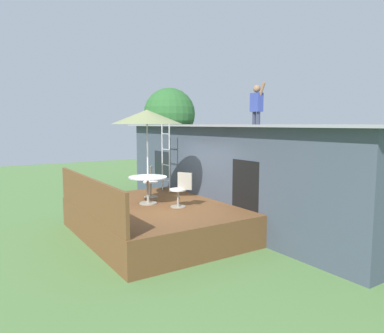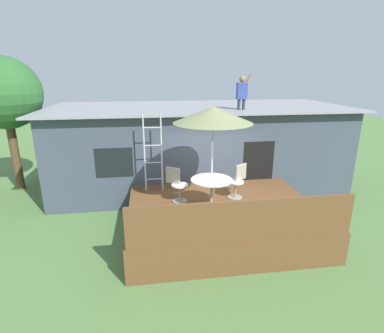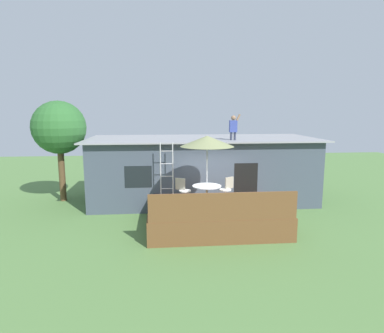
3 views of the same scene
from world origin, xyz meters
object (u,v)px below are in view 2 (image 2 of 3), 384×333
Objects in this scene: patio_table at (211,185)px; person_figure at (242,90)px; patio_umbrella at (213,115)px; backyard_tree at (4,94)px; step_ladder at (153,154)px; patio_chair_right at (237,181)px; patio_chair_left at (177,185)px.

patio_table is 3.65m from person_figure.
patio_umbrella is 7.55m from backyard_tree.
step_ladder is 0.47× the size of backyard_tree.
patio_umbrella reaches higher than patio_chair_right.
person_figure reaches higher than patio_chair_left.
patio_chair_right is (0.84, 0.53, -0.13)m from patio_table.
patio_umbrella reaches higher than patio_table.
backyard_tree is at bearing 176.81° from patio_chair_left.
step_ladder is 2.39× the size of patio_chair_right.
patio_table is at bearing -0.00° from patio_chair_right.
step_ladder is at bearing 136.55° from patio_table.
patio_table is at bearing -135.00° from patio_umbrella.
backyard_tree reaches higher than patio_chair_left.
patio_umbrella is 1.15× the size of step_ladder.
patio_chair_left reaches higher than patio_table.
step_ladder is at bearing -157.45° from person_figure.
step_ladder is at bearing -52.02° from patio_chair_right.
backyard_tree is at bearing 167.74° from person_figure.
backyard_tree is at bearing 149.24° from step_ladder.
backyard_tree is at bearing -59.71° from patio_chair_right.
patio_umbrella is 2.97m from person_figure.
patio_chair_right is (0.84, 0.53, -1.89)m from patio_umbrella.
patio_chair_right is 0.20× the size of backyard_tree.
step_ladder is at bearing 136.55° from patio_umbrella.
backyard_tree reaches higher than step_ladder.
patio_table is 0.41× the size of patio_umbrella.
patio_chair_right is at bearing -19.82° from step_ladder.
patio_umbrella is at bearing -120.29° from person_figure.
patio_umbrella is at bearing 0.00° from patio_chair_left.
patio_chair_left is at bearing 148.78° from patio_umbrella.
patio_chair_right is at bearing -27.51° from backyard_tree.
patio_chair_left is at bearing -34.41° from backyard_tree.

